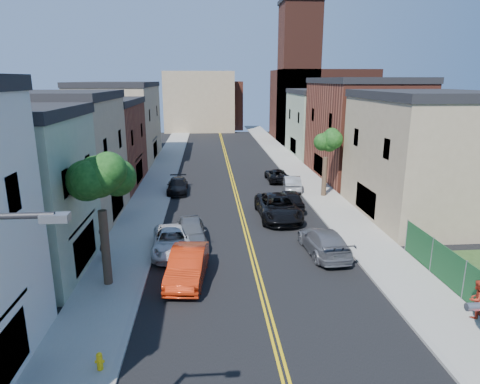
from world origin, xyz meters
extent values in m
cube|color=gray|center=(-7.90, 40.00, 0.07)|extent=(3.20, 100.00, 0.15)
cube|color=gray|center=(7.90, 40.00, 0.07)|extent=(3.20, 100.00, 0.15)
cube|color=gray|center=(-6.15, 40.00, 0.07)|extent=(0.30, 100.00, 0.15)
cube|color=gray|center=(6.15, 40.00, 0.07)|extent=(0.30, 100.00, 0.15)
cube|color=#998466|center=(-14.00, 25.00, 4.50)|extent=(9.00, 10.00, 9.00)
cube|color=brown|center=(-14.00, 36.00, 4.00)|extent=(9.00, 12.00, 8.00)
cube|color=#998466|center=(-14.00, 50.00, 4.75)|extent=(9.00, 16.00, 9.50)
cube|color=#998466|center=(14.00, 24.00, 4.50)|extent=(9.00, 12.00, 9.00)
cube|color=brown|center=(14.00, 38.00, 5.00)|extent=(9.00, 14.00, 10.00)
cube|color=gray|center=(14.00, 52.00, 4.25)|extent=(9.00, 12.00, 8.50)
cube|color=#4C2319|center=(17.50, 68.00, 6.00)|extent=(16.00, 14.00, 12.00)
cube|color=#4C2319|center=(12.50, 64.00, 11.00)|extent=(6.00, 6.00, 22.00)
cube|color=black|center=(12.50, 64.00, 22.30)|extent=(6.40, 6.40, 0.60)
cube|color=#998466|center=(-4.00, 82.00, 6.00)|extent=(14.00, 8.00, 12.00)
cube|color=brown|center=(0.00, 86.00, 5.00)|extent=(10.00, 8.00, 10.00)
cylinder|color=#3A281D|center=(-7.90, 14.00, 2.13)|extent=(0.44, 0.44, 3.96)
sphere|color=#0F350E|center=(-7.90, 14.00, 6.45)|extent=(5.20, 5.20, 5.20)
sphere|color=#0F350E|center=(-7.38, 13.61, 7.49)|extent=(3.90, 3.90, 3.90)
sphere|color=#0F350E|center=(-8.42, 14.52, 5.93)|extent=(3.64, 3.64, 3.64)
cylinder|color=#3A281D|center=(7.90, 30.00, 1.91)|extent=(0.44, 0.44, 3.52)
sphere|color=#0F350E|center=(7.90, 30.00, 5.65)|extent=(4.40, 4.40, 4.40)
sphere|color=#0F350E|center=(8.34, 29.67, 6.53)|extent=(3.30, 3.30, 3.30)
sphere|color=#0F350E|center=(7.46, 30.44, 5.21)|extent=(3.08, 3.08, 3.08)
cylinder|color=black|center=(-6.30, 1.00, 8.05)|extent=(1.80, 0.12, 0.12)
cube|color=slate|center=(-5.40, 1.00, 8.00)|extent=(0.50, 0.25, 0.15)
imported|color=red|center=(-3.80, 14.34, 0.85)|extent=(2.33, 5.31, 1.70)
imported|color=silver|center=(-4.90, 18.20, 0.73)|extent=(2.76, 5.41, 1.46)
imported|color=#515458|center=(-3.80, 19.49, 0.83)|extent=(2.31, 4.98, 1.65)
imported|color=black|center=(-5.50, 32.60, 0.67)|extent=(1.96, 4.65, 1.34)
imported|color=#5A5B62|center=(4.40, 17.25, 0.78)|extent=(2.53, 5.53, 1.57)
imported|color=black|center=(4.12, 26.72, 0.81)|extent=(1.94, 4.74, 1.61)
imported|color=#9FA1A6|center=(5.50, 32.69, 0.71)|extent=(1.99, 4.48, 1.43)
imported|color=black|center=(4.67, 36.49, 0.64)|extent=(2.26, 4.69, 1.29)
imported|color=black|center=(2.73, 24.25, 0.90)|extent=(3.11, 6.51, 1.79)
imported|color=#26262E|center=(-8.88, 17.35, 1.04)|extent=(0.64, 0.76, 1.78)
imported|color=#A52B19|center=(9.10, 9.42, 1.03)|extent=(1.05, 0.94, 1.77)
cylinder|color=yellow|center=(-6.70, 7.13, 0.43)|extent=(0.22, 0.22, 0.56)
sphere|color=yellow|center=(-6.70, 7.13, 0.74)|extent=(0.22, 0.22, 0.22)
cylinder|color=yellow|center=(-6.70, 7.13, 0.48)|extent=(0.34, 0.11, 0.11)
cylinder|color=yellow|center=(-6.70, 7.13, 0.48)|extent=(0.11, 0.34, 0.11)
camera|label=1|loc=(-2.65, -6.45, 10.41)|focal=31.55mm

